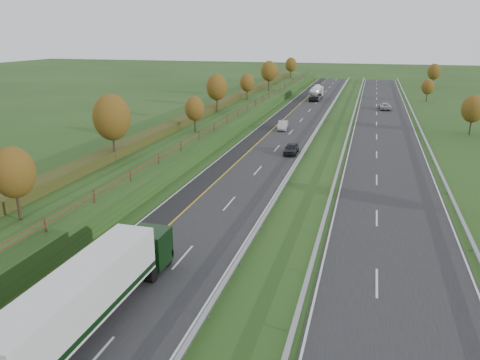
# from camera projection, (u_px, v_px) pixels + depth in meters

# --- Properties ---
(ground) EXTENTS (400.00, 400.00, 0.00)m
(ground) POSITION_uv_depth(u_px,v_px,m) (329.00, 140.00, 73.68)
(ground) COLOR #214117
(ground) RESTS_ON ground
(near_carriageway) EXTENTS (10.50, 200.00, 0.04)m
(near_carriageway) POSITION_uv_depth(u_px,v_px,m) (285.00, 131.00, 80.31)
(near_carriageway) COLOR #242427
(near_carriageway) RESTS_ON ground
(far_carriageway) EXTENTS (10.50, 200.00, 0.04)m
(far_carriageway) POSITION_uv_depth(u_px,v_px,m) (385.00, 136.00, 76.09)
(far_carriageway) COLOR #242427
(far_carriageway) RESTS_ON ground
(hard_shoulder) EXTENTS (3.00, 200.00, 0.04)m
(hard_shoulder) POSITION_uv_depth(u_px,v_px,m) (263.00, 130.00, 81.27)
(hard_shoulder) COLOR black
(hard_shoulder) RESTS_ON ground
(lane_markings) EXTENTS (26.75, 200.00, 0.01)m
(lane_markings) POSITION_uv_depth(u_px,v_px,m) (322.00, 133.00, 78.55)
(lane_markings) COLOR silver
(lane_markings) RESTS_ON near_carriageway
(embankment_left) EXTENTS (12.00, 200.00, 2.00)m
(embankment_left) POSITION_uv_depth(u_px,v_px,m) (213.00, 121.00, 83.35)
(embankment_left) COLOR #214117
(embankment_left) RESTS_ON ground
(hedge_left) EXTENTS (2.20, 180.00, 1.10)m
(hedge_left) POSITION_uv_depth(u_px,v_px,m) (202.00, 112.00, 83.40)
(hedge_left) COLOR #303817
(hedge_left) RESTS_ON embankment_left
(fence_left) EXTENTS (0.12, 189.06, 1.20)m
(fence_left) POSITION_uv_depth(u_px,v_px,m) (236.00, 113.00, 81.30)
(fence_left) COLOR #422B19
(fence_left) RESTS_ON embankment_left
(median_barrier_near) EXTENTS (0.32, 200.00, 0.71)m
(median_barrier_near) POSITION_uv_depth(u_px,v_px,m) (318.00, 129.00, 78.68)
(median_barrier_near) COLOR gray
(median_barrier_near) RESTS_ON ground
(median_barrier_far) EXTENTS (0.32, 200.00, 0.71)m
(median_barrier_far) POSITION_uv_depth(u_px,v_px,m) (349.00, 131.00, 77.37)
(median_barrier_far) COLOR gray
(median_barrier_far) RESTS_ON ground
(outer_barrier_far) EXTENTS (0.32, 200.00, 0.71)m
(outer_barrier_far) POSITION_uv_depth(u_px,v_px,m) (423.00, 135.00, 74.42)
(outer_barrier_far) COLOR gray
(outer_barrier_far) RESTS_ON ground
(trees_left) EXTENTS (6.64, 164.30, 7.66)m
(trees_left) POSITION_uv_depth(u_px,v_px,m) (208.00, 93.00, 78.55)
(trees_left) COLOR #2D2116
(trees_left) RESTS_ON embankment_left
(trees_far) EXTENTS (8.45, 118.60, 7.12)m
(trees_far) POSITION_uv_depth(u_px,v_px,m) (450.00, 92.00, 98.25)
(trees_far) COLOR #2D2116
(trees_far) RESTS_ON ground
(box_lorry) EXTENTS (2.58, 16.28, 4.06)m
(box_lorry) POSITION_uv_depth(u_px,v_px,m) (91.00, 292.00, 25.95)
(box_lorry) COLOR black
(box_lorry) RESTS_ON near_carriageway
(road_tanker) EXTENTS (2.40, 11.22, 3.46)m
(road_tanker) POSITION_uv_depth(u_px,v_px,m) (316.00, 92.00, 117.88)
(road_tanker) COLOR silver
(road_tanker) RESTS_ON near_carriageway
(car_dark_near) EXTENTS (1.82, 4.40, 1.49)m
(car_dark_near) POSITION_uv_depth(u_px,v_px,m) (291.00, 149.00, 64.72)
(car_dark_near) COLOR black
(car_dark_near) RESTS_ON near_carriageway
(car_silver_mid) EXTENTS (1.98, 4.63, 1.48)m
(car_silver_mid) POSITION_uv_depth(u_px,v_px,m) (283.00, 125.00, 81.09)
(car_silver_mid) COLOR #A5A6AA
(car_silver_mid) RESTS_ON near_carriageway
(car_small_far) EXTENTS (1.93, 4.51, 1.30)m
(car_small_far) POSITION_uv_depth(u_px,v_px,m) (318.00, 87.00, 139.50)
(car_small_far) COLOR #111536
(car_small_far) RESTS_ON near_carriageway
(car_oncoming) EXTENTS (2.77, 5.44, 1.47)m
(car_oncoming) POSITION_uv_depth(u_px,v_px,m) (385.00, 106.00, 102.43)
(car_oncoming) COLOR #B0AFB4
(car_oncoming) RESTS_ON far_carriageway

